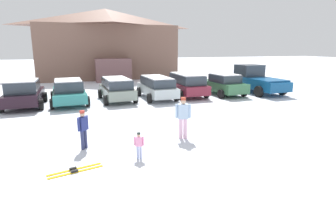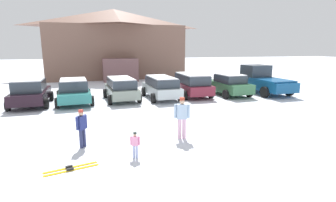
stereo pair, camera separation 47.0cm
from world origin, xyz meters
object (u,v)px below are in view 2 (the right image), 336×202
at_px(parked_maroon_van, 191,84).
at_px(skier_adult_in_blue_parka, 182,116).
at_px(parked_black_sedan, 30,92).
at_px(parked_grey_wagon, 121,88).
at_px(parked_silver_wagon, 161,87).
at_px(pair_of_skis, 71,169).
at_px(skier_teen_in_navy_coat, 82,126).
at_px(skier_child_in_pink_snowsuit, 135,143).
at_px(parked_green_coupe, 229,84).
at_px(pickup_truck, 262,80).
at_px(parked_teal_hatchback, 74,91).
at_px(ski_lodge, 115,43).

relative_size(parked_maroon_van, skier_adult_in_blue_parka, 2.75).
height_order(parked_black_sedan, parked_maroon_van, parked_black_sedan).
bearing_deg(parked_grey_wagon, parked_silver_wagon, -1.68).
bearing_deg(pair_of_skis, skier_teen_in_navy_coat, 81.39).
xyz_separation_m(parked_maroon_van, skier_child_in_pink_snowsuit, (-5.61, -10.16, -0.39)).
bearing_deg(pair_of_skis, parked_grey_wagon, 76.67).
xyz_separation_m(parked_grey_wagon, skier_child_in_pink_snowsuit, (-0.40, -9.76, -0.34)).
bearing_deg(parked_green_coupe, skier_child_in_pink_snowsuit, -131.16).
relative_size(pickup_truck, skier_adult_in_blue_parka, 3.26).
relative_size(parked_grey_wagon, pickup_truck, 0.77).
height_order(skier_adult_in_blue_parka, pair_of_skis, skier_adult_in_blue_parka).
relative_size(parked_teal_hatchback, skier_teen_in_navy_coat, 3.41).
bearing_deg(pickup_truck, parked_teal_hatchback, -179.22).
relative_size(parked_black_sedan, skier_child_in_pink_snowsuit, 4.69).
bearing_deg(parked_black_sedan, parked_grey_wagon, 2.33).
distance_m(pickup_truck, skier_adult_in_blue_parka, 12.70).
bearing_deg(parked_silver_wagon, parked_green_coupe, -0.68).
bearing_deg(skier_adult_in_blue_parka, skier_child_in_pink_snowsuit, -145.60).
distance_m(parked_maroon_van, skier_child_in_pink_snowsuit, 11.61).
bearing_deg(parked_grey_wagon, parked_black_sedan, -177.67).
bearing_deg(parked_silver_wagon, pickup_truck, 1.86).
distance_m(parked_teal_hatchback, pair_of_skis, 10.12).
distance_m(parked_maroon_van, parked_green_coupe, 2.85).
relative_size(parked_maroon_van, skier_teen_in_navy_coat, 3.26).
height_order(parked_grey_wagon, parked_silver_wagon, parked_silver_wagon).
bearing_deg(pair_of_skis, skier_adult_in_blue_parka, 23.06).
bearing_deg(ski_lodge, parked_green_coupe, -65.80).
xyz_separation_m(parked_black_sedan, parked_green_coupe, (13.58, 0.08, -0.02)).
distance_m(ski_lodge, parked_silver_wagon, 16.65).
height_order(parked_teal_hatchback, skier_adult_in_blue_parka, skier_adult_in_blue_parka).
bearing_deg(parked_maroon_van, parked_silver_wagon, -168.95).
xyz_separation_m(parked_maroon_van, skier_adult_in_blue_parka, (-3.56, -8.75, 0.05)).
distance_m(skier_adult_in_blue_parka, skier_teen_in_navy_coat, 3.77).
relative_size(parked_grey_wagon, skier_child_in_pink_snowsuit, 4.70).
distance_m(parked_silver_wagon, pickup_truck, 8.27).
bearing_deg(skier_child_in_pink_snowsuit, parked_teal_hatchback, 105.17).
bearing_deg(parked_silver_wagon, skier_teen_in_navy_coat, -120.74).
distance_m(parked_black_sedan, skier_teen_in_navy_coat, 8.80).
bearing_deg(pickup_truck, parked_silver_wagon, -178.14).
distance_m(parked_green_coupe, skier_adult_in_blue_parka, 10.39).
xyz_separation_m(parked_grey_wagon, pickup_truck, (11.04, 0.19, 0.15)).
xyz_separation_m(skier_child_in_pink_snowsuit, pair_of_skis, (-1.98, -0.31, -0.48)).
height_order(parked_grey_wagon, parked_green_coupe, parked_green_coupe).
bearing_deg(parked_teal_hatchback, parked_maroon_van, 2.76).
height_order(parked_maroon_van, skier_teen_in_navy_coat, parked_maroon_van).
distance_m(ski_lodge, parked_teal_hatchback, 16.88).
distance_m(parked_grey_wagon, pair_of_skis, 10.39).
distance_m(parked_maroon_van, pair_of_skis, 12.96).
distance_m(parked_teal_hatchback, skier_child_in_pink_snowsuit, 10.11).
bearing_deg(pair_of_skis, parked_silver_wagon, 62.67).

